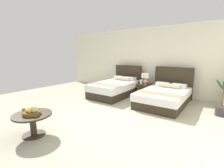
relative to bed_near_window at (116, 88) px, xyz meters
name	(u,v)px	position (x,y,z in m)	size (l,w,h in m)	color
ground_plane	(103,115)	(1.01, -2.01, -0.32)	(9.83, 10.30, 0.02)	#A5A28C
wall_back	(153,61)	(1.01, 1.35, 1.09)	(9.83, 0.12, 2.79)	silver
bed_near_window	(116,88)	(0.00, 0.00, 0.00)	(1.36, 2.25, 1.17)	#2E2519
bed_near_corner	(164,96)	(2.02, 0.01, -0.03)	(1.46, 2.20, 1.20)	#2E2519
nightstand	(145,90)	(0.96, 0.71, -0.08)	(0.50, 0.46, 0.46)	#2E2519
table_lamp	(146,77)	(0.96, 0.73, 0.44)	(0.32, 0.32, 0.45)	#DAAB86
vase	(141,82)	(0.81, 0.67, 0.24)	(0.10, 0.10, 0.18)	silver
coffee_table	(33,120)	(0.57, -3.76, 0.03)	(0.77, 0.77, 0.47)	#2E2519
fruit_bowl	(32,112)	(0.61, -3.78, 0.23)	(0.36, 0.36, 0.20)	brown
loose_apple	(24,109)	(0.27, -3.78, 0.20)	(0.08, 0.08, 0.08)	gold
potted_palm	(222,106)	(3.64, -0.08, -0.04)	(0.49, 0.47, 1.03)	#3A323B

